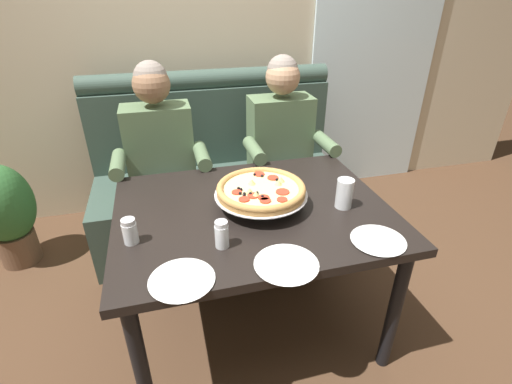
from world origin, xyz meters
The scene contains 16 objects.
ground_plane centered at (0.00, 0.00, 0.00)m, with size 16.00×16.00×0.00m, color #4C3321.
back_wall_with_window centered at (0.00, 1.52, 1.40)m, with size 6.00×0.12×2.80m, color beige.
window_panel centered at (1.41, 1.44, 1.40)m, with size 1.10×0.02×2.80m, color white.
booth_bench centered at (0.00, 0.95, 0.40)m, with size 1.72×0.78×1.13m.
dining_table centered at (0.00, 0.00, 0.65)m, with size 1.24×0.96×0.73m.
diner_left centered at (-0.39, 0.68, 0.71)m, with size 0.54×0.64×1.27m.
diner_right centered at (0.39, 0.68, 0.71)m, with size 0.54×0.64×1.27m.
pizza centered at (0.04, 0.01, 0.82)m, with size 0.42×0.42×0.12m.
shaker_pepper_flakes centered at (-0.53, -0.13, 0.78)m, with size 0.06×0.06×0.11m.
shaker_oregano centered at (-0.19, -0.25, 0.78)m, with size 0.05×0.05×0.11m.
plate_near_left centered at (-0.36, -0.40, 0.74)m, with size 0.23×0.23×0.02m.
plate_near_right centered at (0.42, -0.37, 0.74)m, with size 0.22×0.22×0.02m.
plate_far_side centered at (0.02, -0.42, 0.74)m, with size 0.24×0.24×0.02m.
drinking_glass centered at (0.41, -0.09, 0.79)m, with size 0.08×0.08×0.14m.
patio_chair centered at (1.50, 2.11, 0.52)m, with size 0.43×0.43×0.86m.
potted_plant centered at (-1.38, 0.91, 0.39)m, with size 0.36×0.36×0.70m.
Camera 1 is at (-0.36, -1.41, 1.62)m, focal length 26.08 mm.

